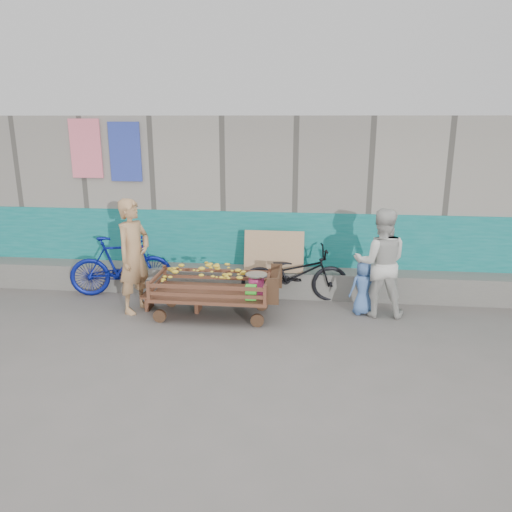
# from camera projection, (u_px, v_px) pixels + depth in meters

# --- Properties ---
(ground) EXTENTS (80.00, 80.00, 0.00)m
(ground) POSITION_uv_depth(u_px,v_px,m) (237.00, 354.00, 6.48)
(ground) COLOR #5E5B56
(ground) RESTS_ON ground
(building_wall) EXTENTS (12.00, 3.50, 3.00)m
(building_wall) POSITION_uv_depth(u_px,v_px,m) (266.00, 195.00, 9.96)
(building_wall) COLOR gray
(building_wall) RESTS_ON ground
(banana_cart) EXTENTS (1.94, 0.88, 0.83)m
(banana_cart) POSITION_uv_depth(u_px,v_px,m) (209.00, 282.00, 7.58)
(banana_cart) COLOR #4F2F20
(banana_cart) RESTS_ON ground
(bench) EXTENTS (1.00, 0.30, 0.25)m
(bench) POSITION_uv_depth(u_px,v_px,m) (173.00, 299.00, 7.93)
(bench) COLOR #4F2F20
(bench) RESTS_ON ground
(vendor_man) EXTENTS (0.63, 0.76, 1.80)m
(vendor_man) POSITION_uv_depth(u_px,v_px,m) (134.00, 256.00, 7.72)
(vendor_man) COLOR tan
(vendor_man) RESTS_ON ground
(woman) EXTENTS (0.83, 0.66, 1.68)m
(woman) POSITION_uv_depth(u_px,v_px,m) (380.00, 263.00, 7.58)
(woman) COLOR silver
(woman) RESTS_ON ground
(child) EXTENTS (0.49, 0.41, 0.86)m
(child) POSITION_uv_depth(u_px,v_px,m) (363.00, 287.00, 7.72)
(child) COLOR #4970B3
(child) RESTS_ON ground
(bicycle_dark) EXTENTS (1.85, 0.89, 0.94)m
(bicycle_dark) POSITION_uv_depth(u_px,v_px,m) (295.00, 274.00, 8.24)
(bicycle_dark) COLOR black
(bicycle_dark) RESTS_ON ground
(bicycle_blue) EXTENTS (1.79, 0.94, 1.03)m
(bicycle_blue) POSITION_uv_depth(u_px,v_px,m) (121.00, 266.00, 8.55)
(bicycle_blue) COLOR navy
(bicycle_blue) RESTS_ON ground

